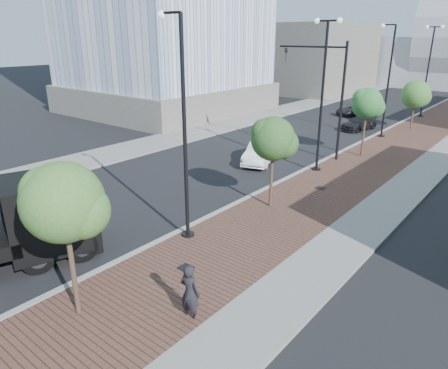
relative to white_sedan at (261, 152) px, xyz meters
The scene contains 20 objects.
sidewalk 19.88m from the white_sedan, 69.96° to the left, with size 7.00×140.00×0.12m, color #4C2D23.
curb 18.97m from the white_sedan, 79.95° to the left, with size 0.30×140.00×0.14m, color gray.
west_sidewalk 21.04m from the white_sedan, 117.44° to the left, with size 4.00×140.00×0.12m, color slate.
white_sedan is the anchor object (origin of this frame).
dark_car_mid 21.34m from the white_sedan, 95.90° to the left, with size 1.88×4.09×1.14m, color black.
dark_car_far 14.58m from the white_sedan, 85.44° to the left, with size 1.69×4.15×1.21m, color black.
pedestrian 17.12m from the white_sedan, 62.96° to the right, with size 0.70×0.46×1.92m, color black.
streetlight_1 12.48m from the white_sedan, 71.48° to the right, with size 1.44×0.56×9.21m.
streetlight_2 5.68m from the white_sedan, ahead, with size 1.72×0.56×9.28m.
streetlight_3 13.70m from the white_sedan, 73.31° to the left, with size 1.44×0.56×9.21m.
streetlight_4 25.30m from the white_sedan, 80.99° to the left, with size 1.72×0.56×9.28m.
traffic_mast 6.36m from the white_sedan, 50.61° to the left, with size 5.09×0.20×8.00m.
tree_0 18.27m from the white_sedan, 74.03° to the right, with size 2.41×2.37×5.05m.
tree_1 8.52m from the white_sedan, 51.86° to the right, with size 2.23×2.15×4.71m.
tree_2 8.16m from the white_sedan, 48.94° to the left, with size 2.22×2.14×4.96m.
tree_3 18.54m from the white_sedan, 74.35° to the left, with size 2.58×2.56×4.53m.
tower_podium 23.29m from the white_sedan, 152.73° to the left, with size 19.00×19.00×3.00m, color #605D56.
commercial_block_nw 42.33m from the white_sedan, 113.35° to the left, with size 14.00×20.00×10.00m, color #615E57.
utility_cover_1 14.52m from the white_sedan, 66.82° to the right, with size 0.50×0.50×0.02m, color black.
utility_cover_2 6.20m from the white_sedan, 22.25° to the right, with size 0.50×0.50×0.02m, color black.
Camera 1 is at (11.96, -1.47, 8.34)m, focal length 32.91 mm.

